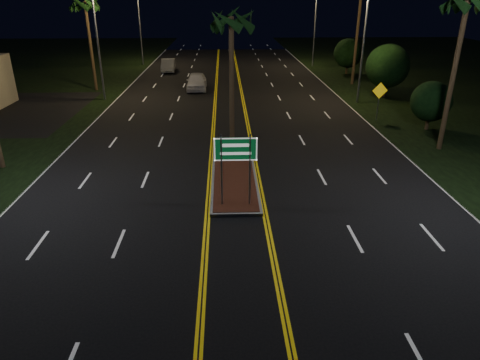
{
  "coord_description": "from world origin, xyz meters",
  "views": [
    {
      "loc": [
        -0.45,
        -13.95,
        8.66
      ],
      "look_at": [
        0.13,
        1.43,
        1.9
      ],
      "focal_mm": 32.0,
      "sensor_mm": 36.0,
      "label": 1
    }
  ],
  "objects_px": {
    "streetlight_right_mid": "(360,33)",
    "shrub_mid": "(388,66)",
    "median_island": "(234,169)",
    "car_far": "(168,64)",
    "streetlight_left_mid": "(101,32)",
    "palm_left_far": "(85,4)",
    "palm_right_near": "(468,2)",
    "car_near": "(197,80)",
    "streetlight_right_far": "(312,19)",
    "shrub_near": "(431,101)",
    "streetlight_left_far": "(142,19)",
    "highway_sign": "(236,156)",
    "palm_median": "(231,21)",
    "shrub_far": "(348,53)",
    "warning_sign": "(379,96)"
  },
  "relations": [
    {
      "from": "shrub_mid",
      "to": "shrub_far",
      "type": "height_order",
      "value": "shrub_mid"
    },
    {
      "from": "palm_left_far",
      "to": "shrub_mid",
      "type": "height_order",
      "value": "palm_left_far"
    },
    {
      "from": "streetlight_left_far",
      "to": "palm_left_far",
      "type": "bearing_deg",
      "value": -97.78
    },
    {
      "from": "streetlight_right_mid",
      "to": "palm_left_far",
      "type": "relative_size",
      "value": 1.02
    },
    {
      "from": "streetlight_left_mid",
      "to": "streetlight_right_far",
      "type": "xyz_separation_m",
      "value": [
        21.23,
        18.0,
        0.0
      ]
    },
    {
      "from": "streetlight_right_mid",
      "to": "palm_median",
      "type": "bearing_deg",
      "value": -132.7
    },
    {
      "from": "streetlight_left_mid",
      "to": "streetlight_right_mid",
      "type": "xyz_separation_m",
      "value": [
        21.23,
        -2.0,
        0.0
      ]
    },
    {
      "from": "palm_left_far",
      "to": "streetlight_right_far",
      "type": "bearing_deg",
      "value": 30.88
    },
    {
      "from": "shrub_near",
      "to": "shrub_far",
      "type": "bearing_deg",
      "value": 89.22
    },
    {
      "from": "shrub_far",
      "to": "streetlight_left_far",
      "type": "bearing_deg",
      "value": 161.86
    },
    {
      "from": "streetlight_left_far",
      "to": "palm_right_near",
      "type": "xyz_separation_m",
      "value": [
        23.11,
        -34.0,
        2.56
      ]
    },
    {
      "from": "palm_median",
      "to": "shrub_far",
      "type": "xyz_separation_m",
      "value": [
        13.8,
        25.5,
        -4.94
      ]
    },
    {
      "from": "warning_sign",
      "to": "shrub_mid",
      "type": "bearing_deg",
      "value": 60.06
    },
    {
      "from": "palm_left_far",
      "to": "highway_sign",
      "type": "bearing_deg",
      "value": -63.08
    },
    {
      "from": "median_island",
      "to": "streetlight_right_mid",
      "type": "distance_m",
      "value": 19.2
    },
    {
      "from": "palm_median",
      "to": "streetlight_right_mid",
      "type": "bearing_deg",
      "value": 47.3
    },
    {
      "from": "streetlight_left_far",
      "to": "car_near",
      "type": "distance_m",
      "value": 18.39
    },
    {
      "from": "palm_left_far",
      "to": "streetlight_left_mid",
      "type": "bearing_deg",
      "value": -61.33
    },
    {
      "from": "median_island",
      "to": "palm_median",
      "type": "relative_size",
      "value": 1.23
    },
    {
      "from": "streetlight_right_mid",
      "to": "streetlight_right_far",
      "type": "xyz_separation_m",
      "value": [
        0.0,
        20.0,
        0.0
      ]
    },
    {
      "from": "palm_right_near",
      "to": "shrub_near",
      "type": "xyz_separation_m",
      "value": [
        1.0,
        4.0,
        -6.27
      ]
    },
    {
      "from": "streetlight_left_mid",
      "to": "streetlight_left_far",
      "type": "bearing_deg",
      "value": 90.0
    },
    {
      "from": "streetlight_right_mid",
      "to": "shrub_near",
      "type": "distance_m",
      "value": 9.28
    },
    {
      "from": "streetlight_right_far",
      "to": "palm_left_far",
      "type": "xyz_separation_m",
      "value": [
        -23.41,
        -14.0,
        2.09
      ]
    },
    {
      "from": "streetlight_right_mid",
      "to": "shrub_mid",
      "type": "xyz_separation_m",
      "value": [
        3.39,
        2.0,
        -2.93
      ]
    },
    {
      "from": "palm_right_near",
      "to": "streetlight_right_mid",
      "type": "bearing_deg",
      "value": 98.94
    },
    {
      "from": "streetlight_right_mid",
      "to": "car_near",
      "type": "distance_m",
      "value": 15.64
    },
    {
      "from": "streetlight_left_mid",
      "to": "streetlight_right_far",
      "type": "relative_size",
      "value": 1.0
    },
    {
      "from": "highway_sign",
      "to": "palm_left_far",
      "type": "distance_m",
      "value": 28.77
    },
    {
      "from": "median_island",
      "to": "palm_left_far",
      "type": "height_order",
      "value": "palm_left_far"
    },
    {
      "from": "palm_median",
      "to": "car_far",
      "type": "relative_size",
      "value": 1.65
    },
    {
      "from": "streetlight_right_far",
      "to": "car_near",
      "type": "relative_size",
      "value": 1.62
    },
    {
      "from": "palm_left_far",
      "to": "shrub_mid",
      "type": "bearing_deg",
      "value": -8.49
    },
    {
      "from": "streetlight_right_mid",
      "to": "car_near",
      "type": "bearing_deg",
      "value": 156.66
    },
    {
      "from": "palm_right_near",
      "to": "car_far",
      "type": "distance_m",
      "value": 35.35
    },
    {
      "from": "palm_median",
      "to": "palm_right_near",
      "type": "xyz_separation_m",
      "value": [
        12.5,
        -0.5,
        0.94
      ]
    },
    {
      "from": "streetlight_left_far",
      "to": "car_near",
      "type": "bearing_deg",
      "value": -64.91
    },
    {
      "from": "streetlight_left_mid",
      "to": "palm_left_far",
      "type": "height_order",
      "value": "streetlight_left_mid"
    },
    {
      "from": "car_far",
      "to": "palm_right_near",
      "type": "bearing_deg",
      "value": -59.01
    },
    {
      "from": "car_far",
      "to": "streetlight_left_mid",
      "type": "bearing_deg",
      "value": -107.24
    },
    {
      "from": "palm_median",
      "to": "shrub_far",
      "type": "bearing_deg",
      "value": 61.58
    },
    {
      "from": "median_island",
      "to": "streetlight_left_far",
      "type": "height_order",
      "value": "streetlight_left_far"
    },
    {
      "from": "streetlight_left_mid",
      "to": "car_near",
      "type": "relative_size",
      "value": 1.62
    },
    {
      "from": "palm_median",
      "to": "palm_right_near",
      "type": "distance_m",
      "value": 12.55
    },
    {
      "from": "median_island",
      "to": "streetlight_left_far",
      "type": "xyz_separation_m",
      "value": [
        -10.61,
        37.0,
        5.57
      ]
    },
    {
      "from": "median_island",
      "to": "palm_left_far",
      "type": "bearing_deg",
      "value": 121.36
    },
    {
      "from": "streetlight_right_far",
      "to": "shrub_near",
      "type": "bearing_deg",
      "value": -84.11
    },
    {
      "from": "streetlight_right_far",
      "to": "warning_sign",
      "type": "xyz_separation_m",
      "value": [
        0.19,
        -25.58,
        -3.82
      ]
    },
    {
      "from": "shrub_far",
      "to": "car_near",
      "type": "xyz_separation_m",
      "value": [
        -16.88,
        -8.09,
        -1.41
      ]
    },
    {
      "from": "streetlight_left_far",
      "to": "streetlight_right_mid",
      "type": "height_order",
      "value": "same"
    }
  ]
}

